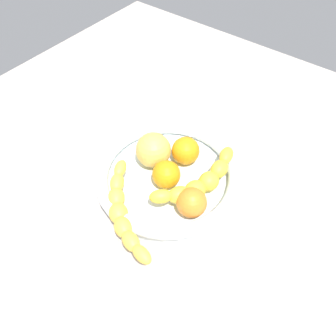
% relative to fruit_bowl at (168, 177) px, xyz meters
% --- Properties ---
extents(kitchen_counter, '(1.20, 1.20, 0.03)m').
position_rel_fruit_bowl_xyz_m(kitchen_counter, '(0.00, 0.00, -0.04)').
color(kitchen_counter, '#B0A49A').
rests_on(kitchen_counter, ground).
extents(fruit_bowl, '(0.29, 0.29, 0.05)m').
position_rel_fruit_bowl_xyz_m(fruit_bowl, '(0.00, 0.00, 0.00)').
color(fruit_bowl, silver).
rests_on(fruit_bowl, kitchen_counter).
extents(banana_draped_left, '(0.15, 0.19, 0.04)m').
position_rel_fruit_bowl_xyz_m(banana_draped_left, '(-0.12, 0.01, 0.02)').
color(banana_draped_left, yellow).
rests_on(banana_draped_left, fruit_bowl).
extents(banana_draped_right, '(0.20, 0.09, 0.04)m').
position_rel_fruit_bowl_xyz_m(banana_draped_right, '(0.01, -0.07, 0.03)').
color(banana_draped_right, yellow).
rests_on(banana_draped_right, fruit_bowl).
extents(orange_front, '(0.06, 0.06, 0.06)m').
position_rel_fruit_bowl_xyz_m(orange_front, '(-0.04, -0.08, 0.03)').
color(orange_front, orange).
rests_on(orange_front, fruit_bowl).
extents(orange_mid_left, '(0.06, 0.06, 0.06)m').
position_rel_fruit_bowl_xyz_m(orange_mid_left, '(0.06, 0.00, 0.03)').
color(orange_mid_left, orange).
rests_on(orange_mid_left, fruit_bowl).
extents(orange_mid_right, '(0.06, 0.06, 0.06)m').
position_rel_fruit_bowl_xyz_m(orange_mid_right, '(-0.01, -0.01, 0.03)').
color(orange_mid_right, orange).
rests_on(orange_mid_right, fruit_bowl).
extents(apple_yellow, '(0.07, 0.07, 0.07)m').
position_rel_fruit_bowl_xyz_m(apple_yellow, '(0.02, 0.05, 0.03)').
color(apple_yellow, '#E6BB52').
rests_on(apple_yellow, fruit_bowl).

